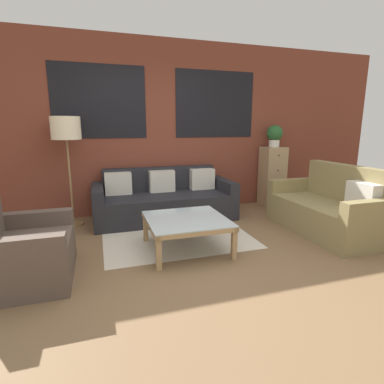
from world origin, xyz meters
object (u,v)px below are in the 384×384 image
object	(u,v)px
couch_dark	(164,201)
floor_lamp	(66,132)
armchair_corner	(21,253)
settee_vintage	(328,210)
coffee_table	(186,223)
drawer_cabinet	(272,176)
potted_plant	(275,135)

from	to	relation	value
couch_dark	floor_lamp	distance (m)	1.73
armchair_corner	settee_vintage	bearing A→B (deg)	3.73
coffee_table	drawer_cabinet	world-z (taller)	drawer_cabinet
coffee_table	floor_lamp	distance (m)	2.19
drawer_cabinet	potted_plant	distance (m)	0.75
floor_lamp	coffee_table	bearing A→B (deg)	-46.37
coffee_table	drawer_cabinet	size ratio (longest dim) A/B	0.85
settee_vintage	armchair_corner	size ratio (longest dim) A/B	1.70
drawer_cabinet	armchair_corner	bearing A→B (deg)	-154.86
couch_dark	drawer_cabinet	bearing A→B (deg)	6.34
settee_vintage	armchair_corner	world-z (taller)	settee_vintage
couch_dark	potted_plant	size ratio (longest dim) A/B	5.52
floor_lamp	armchair_corner	bearing A→B (deg)	-101.82
armchair_corner	potted_plant	bearing A→B (deg)	25.14
floor_lamp	drawer_cabinet	world-z (taller)	floor_lamp
couch_dark	settee_vintage	xyz separation A→B (m)	(2.01, -1.30, 0.03)
couch_dark	coffee_table	distance (m)	1.32
settee_vintage	drawer_cabinet	world-z (taller)	drawer_cabinet
floor_lamp	couch_dark	bearing A→B (deg)	-3.40
drawer_cabinet	potted_plant	size ratio (longest dim) A/B	2.74
armchair_corner	coffee_table	distance (m)	1.69
armchair_corner	floor_lamp	xyz separation A→B (m)	(0.34, 1.63, 1.08)
coffee_table	floor_lamp	world-z (taller)	floor_lamp
coffee_table	potted_plant	distance (m)	2.79
potted_plant	couch_dark	bearing A→B (deg)	-173.66
drawer_cabinet	floor_lamp	bearing A→B (deg)	-177.50
armchair_corner	coffee_table	size ratio (longest dim) A/B	1.04
settee_vintage	potted_plant	bearing A→B (deg)	87.05
drawer_cabinet	coffee_table	bearing A→B (deg)	-143.68
coffee_table	potted_plant	size ratio (longest dim) A/B	2.33
drawer_cabinet	potted_plant	bearing A→B (deg)	90.00
floor_lamp	potted_plant	bearing A→B (deg)	2.51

